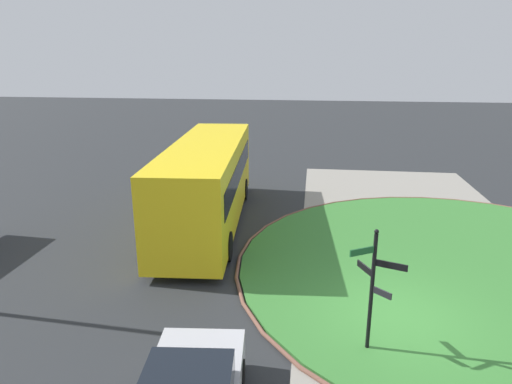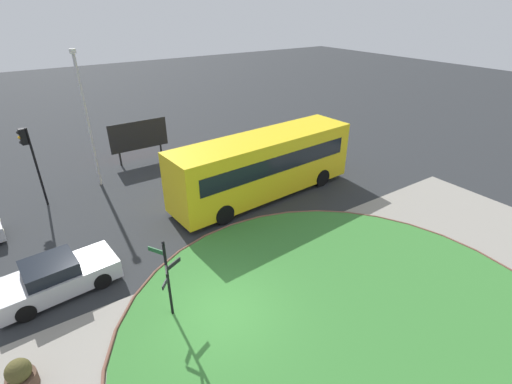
{
  "view_description": "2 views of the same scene",
  "coord_description": "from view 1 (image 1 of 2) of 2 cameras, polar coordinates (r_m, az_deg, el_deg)",
  "views": [
    {
      "loc": [
        -10.61,
        2.34,
        6.57
      ],
      "look_at": [
        3.91,
        4.2,
        2.12
      ],
      "focal_mm": 31.54,
      "sensor_mm": 36.0,
      "label": 1
    },
    {
      "loc": [
        -4.27,
        -8.38,
        9.52
      ],
      "look_at": [
        4.47,
        4.65,
        1.41
      ],
      "focal_mm": 26.11,
      "sensor_mm": 36.0,
      "label": 2
    }
  ],
  "objects": [
    {
      "name": "signpost_directional",
      "position": [
        10.46,
        14.59,
        -11.25
      ],
      "size": [
        0.92,
        1.24,
        3.03
      ],
      "color": "black",
      "rests_on": "ground"
    },
    {
      "name": "grass_kerb_ring",
      "position": [
        16.05,
        26.1,
        -8.9
      ],
      "size": [
        15.3,
        15.3,
        0.11
      ],
      "primitive_type": "torus",
      "color": "brown",
      "rests_on": "ground"
    },
    {
      "name": "grass_island",
      "position": [
        16.05,
        26.1,
        -8.92
      ],
      "size": [
        14.99,
        14.99,
        0.1
      ],
      "primitive_type": "cylinder",
      "color": "#387A33",
      "rests_on": "ground"
    },
    {
      "name": "bus_yellow",
      "position": [
        17.91,
        -6.19,
        1.31
      ],
      "size": [
        10.58,
        3.23,
        3.33
      ],
      "rotation": [
        0.0,
        0.0,
        0.07
      ],
      "color": "yellow",
      "rests_on": "ground"
    },
    {
      "name": "ground",
      "position": [
        12.69,
        17.41,
        -15.12
      ],
      "size": [
        120.0,
        120.0,
        0.0
      ],
      "primitive_type": "plane",
      "color": "#282B2D"
    },
    {
      "name": "sidewalk_paving",
      "position": [
        13.11,
        24.94,
        -14.88
      ],
      "size": [
        32.0,
        8.63,
        0.02
      ],
      "primitive_type": "cube",
      "color": "gray",
      "rests_on": "ground"
    }
  ]
}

